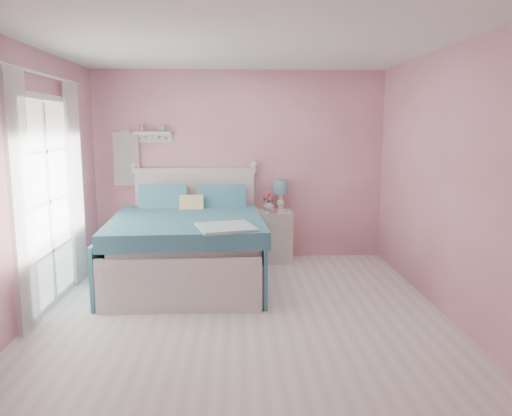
{
  "coord_description": "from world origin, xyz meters",
  "views": [
    {
      "loc": [
        -0.05,
        -4.7,
        1.84
      ],
      "look_at": [
        0.19,
        1.2,
        0.87
      ],
      "focal_mm": 35.0,
      "sensor_mm": 36.0,
      "label": 1
    }
  ],
  "objects": [
    {
      "name": "floor",
      "position": [
        0.0,
        0.0,
        0.0
      ],
      "size": [
        4.5,
        4.5,
        0.0
      ],
      "primitive_type": "plane",
      "color": "silver",
      "rests_on": "ground"
    },
    {
      "name": "room_shell",
      "position": [
        0.0,
        0.0,
        1.58
      ],
      "size": [
        4.5,
        4.5,
        4.5
      ],
      "color": "#C47C81",
      "rests_on": "floor"
    },
    {
      "name": "nightstand",
      "position": [
        0.47,
        1.99,
        0.35
      ],
      "size": [
        0.48,
        0.48,
        0.7
      ],
      "color": "beige",
      "rests_on": "floor"
    },
    {
      "name": "teacup",
      "position": [
        0.45,
        1.84,
        0.73
      ],
      "size": [
        0.11,
        0.11,
        0.07
      ],
      "primitive_type": "imported",
      "rotation": [
        0.0,
        0.0,
        -0.23
      ],
      "color": "tan",
      "rests_on": "nightstand"
    },
    {
      "name": "french_door",
      "position": [
        -1.97,
        0.4,
        1.07
      ],
      "size": [
        0.04,
        1.32,
        2.16
      ],
      "color": "silver",
      "rests_on": "floor"
    },
    {
      "name": "vase",
      "position": [
        0.39,
        2.03,
        0.77
      ],
      "size": [
        0.16,
        0.16,
        0.16
      ],
      "primitive_type": "imported",
      "rotation": [
        0.0,
        0.0,
        -0.07
      ],
      "color": "silver",
      "rests_on": "nightstand"
    },
    {
      "name": "wall_shelf",
      "position": [
        -1.17,
        2.19,
        1.73
      ],
      "size": [
        0.5,
        0.15,
        0.25
      ],
      "color": "silver",
      "rests_on": "room_shell"
    },
    {
      "name": "curtain_near",
      "position": [
        -1.92,
        -0.34,
        1.18
      ],
      "size": [
        0.04,
        0.4,
        2.32
      ],
      "primitive_type": "cube",
      "color": "white",
      "rests_on": "floor"
    },
    {
      "name": "curtain_far",
      "position": [
        -1.92,
        1.14,
        1.18
      ],
      "size": [
        0.04,
        0.4,
        2.32
      ],
      "primitive_type": "cube",
      "color": "white",
      "rests_on": "floor"
    },
    {
      "name": "bed",
      "position": [
        -0.62,
        1.15,
        0.42
      ],
      "size": [
        1.82,
        2.24,
        1.27
      ],
      "rotation": [
        0.0,
        0.0,
        0.06
      ],
      "color": "silver",
      "rests_on": "floor"
    },
    {
      "name": "table_lamp",
      "position": [
        0.56,
        2.1,
        0.99
      ],
      "size": [
        0.21,
        0.21,
        0.42
      ],
      "color": "white",
      "rests_on": "nightstand"
    },
    {
      "name": "roses",
      "position": [
        0.39,
        2.02,
        0.89
      ],
      "size": [
        0.14,
        0.11,
        0.12
      ],
      "color": "#DD4B5C",
      "rests_on": "vase"
    },
    {
      "name": "hanging_dress",
      "position": [
        -1.55,
        2.18,
        1.4
      ],
      "size": [
        0.34,
        0.03,
        0.72
      ],
      "primitive_type": "cube",
      "color": "white",
      "rests_on": "room_shell"
    }
  ]
}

